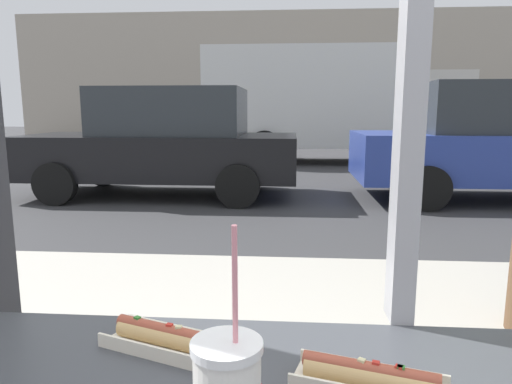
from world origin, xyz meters
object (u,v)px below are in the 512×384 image
parked_car_black (165,142)px  parked_car_blue (505,142)px  box_truck (327,102)px  hotdog_tray_near (369,377)px  hotdog_tray_far (170,339)px

parked_car_black → parked_car_blue: bearing=-0.0°
parked_car_blue → box_truck: size_ratio=0.69×
parked_car_black → parked_car_blue: parked_car_blue is taller
hotdog_tray_near → box_truck: 12.04m
hotdog_tray_far → parked_car_black: bearing=105.4°
parked_car_blue → box_truck: bearing=114.2°
hotdog_tray_far → box_truck: size_ratio=0.04×
parked_car_blue → box_truck: box_truck is taller
parked_car_blue → hotdog_tray_far: bearing=-117.9°
parked_car_blue → box_truck: (-2.36, 5.25, 0.71)m
hotdog_tray_near → parked_car_black: parked_car_black is taller
hotdog_tray_near → parked_car_blue: (3.15, 6.75, -0.05)m
parked_car_black → hotdog_tray_far: bearing=-74.6°
hotdog_tray_far → parked_car_blue: parked_car_blue is taller
hotdog_tray_far → parked_car_black: parked_car_black is taller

